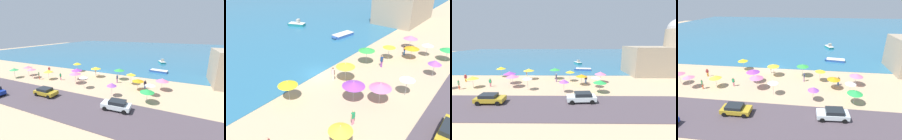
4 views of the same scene
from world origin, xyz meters
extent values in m
plane|color=tan|center=(0.00, 0.00, 0.00)|extent=(160.00, 160.00, 0.00)
cylinder|color=#B2B2B7|center=(-8.16, -9.94, 0.88)|extent=(0.05, 0.05, 1.76)
cone|color=yellow|center=(-8.16, -9.94, 1.96)|extent=(2.07, 2.07, 0.52)
sphere|color=silver|center=(-8.16, -9.94, 2.25)|extent=(0.08, 0.08, 0.08)
cylinder|color=#B2B2B7|center=(0.84, -3.86, 1.02)|extent=(0.05, 0.05, 2.05)
cone|color=yellow|center=(0.84, -3.86, 2.23)|extent=(2.41, 2.41, 0.46)
sphere|color=silver|center=(0.84, -3.86, 2.48)|extent=(0.08, 0.08, 0.08)
cylinder|color=#B2B2B7|center=(16.36, -6.13, 0.90)|extent=(0.05, 0.05, 1.79)
cone|color=pink|center=(16.36, -6.13, 2.01)|extent=(2.35, 2.35, 0.53)
sphere|color=silver|center=(16.36, -6.13, 2.31)|extent=(0.08, 0.08, 0.08)
cylinder|color=#B2B2B7|center=(10.06, -5.27, 1.00)|extent=(0.05, 0.05, 2.01)
cone|color=yellow|center=(10.06, -5.27, 2.15)|extent=(1.92, 1.92, 0.39)
sphere|color=silver|center=(10.06, -5.27, 2.38)|extent=(0.08, 0.08, 0.08)
cylinder|color=#B2B2B7|center=(8.82, -12.30, 0.92)|extent=(0.05, 0.05, 1.83)
cone|color=purple|center=(8.82, -12.30, 2.05)|extent=(1.71, 1.71, 0.54)
sphere|color=silver|center=(8.82, -12.30, 2.35)|extent=(0.08, 0.08, 0.08)
cylinder|color=#B2B2B7|center=(14.76, -9.49, 0.93)|extent=(0.05, 0.05, 1.86)
cone|color=silver|center=(14.76, -9.49, 2.00)|extent=(1.79, 1.79, 0.37)
sphere|color=silver|center=(14.76, -9.49, 2.21)|extent=(0.08, 0.08, 0.08)
cylinder|color=#B2B2B7|center=(6.67, -3.39, 1.07)|extent=(0.05, 0.05, 2.14)
cone|color=green|center=(6.67, -3.39, 2.31)|extent=(2.38, 2.38, 0.44)
sphere|color=silver|center=(6.67, -3.39, 2.55)|extent=(0.08, 0.08, 0.08)
cylinder|color=#B2B2B7|center=(-2.25, -7.18, 1.03)|extent=(0.05, 0.05, 2.06)
cone|color=purple|center=(-2.25, -7.18, 2.28)|extent=(2.48, 2.48, 0.53)
sphere|color=silver|center=(-2.25, -7.18, 2.57)|extent=(0.08, 0.08, 0.08)
cylinder|color=#B2B2B7|center=(2.39, -11.20, 1.05)|extent=(0.05, 0.05, 2.10)
cone|color=white|center=(2.39, -11.20, 2.26)|extent=(1.75, 1.75, 0.42)
sphere|color=silver|center=(2.39, -11.20, 2.49)|extent=(0.08, 0.08, 0.08)
cylinder|color=#B2B2B7|center=(14.83, -12.41, 0.89)|extent=(0.05, 0.05, 1.78)
cone|color=green|center=(14.83, -12.41, 1.97)|extent=(2.23, 2.23, 0.49)
sphere|color=silver|center=(14.83, -12.41, 2.25)|extent=(0.08, 0.08, 0.08)
cylinder|color=#B2B2B7|center=(-0.84, -9.60, 1.02)|extent=(0.05, 0.05, 2.05)
cone|color=pink|center=(-0.84, -9.60, 2.25)|extent=(2.38, 2.38, 0.51)
sphere|color=silver|center=(-0.84, -9.60, 2.54)|extent=(0.08, 0.08, 0.08)
cylinder|color=#B2B2B7|center=(-6.40, -1.51, 1.01)|extent=(0.05, 0.05, 2.01)
cone|color=yellow|center=(-6.40, -1.51, 2.21)|extent=(2.15, 2.15, 0.49)
sphere|color=silver|center=(-6.40, -1.51, 2.49)|extent=(0.08, 0.08, 0.08)
cylinder|color=#B2B2B7|center=(12.25, -7.95, 0.89)|extent=(0.05, 0.05, 1.78)
cone|color=orange|center=(12.25, -7.95, 1.95)|extent=(2.23, 2.23, 0.44)
sphere|color=silver|center=(12.25, -7.95, 2.20)|extent=(0.08, 0.08, 0.08)
cylinder|color=pink|center=(-5.38, -9.23, 0.40)|extent=(0.14, 0.14, 0.80)
cylinder|color=pink|center=(-5.20, -9.24, 0.40)|extent=(0.14, 0.14, 0.80)
cube|color=#21975B|center=(-5.29, -9.23, 1.11)|extent=(0.38, 0.25, 0.63)
sphere|color=tan|center=(-5.29, -9.23, 1.56)|extent=(0.22, 0.22, 0.22)
cylinder|color=tan|center=(-5.53, -9.21, 1.06)|extent=(0.09, 0.09, 0.57)
cylinder|color=tan|center=(-5.05, -9.25, 1.06)|extent=(0.09, 0.09, 0.57)
cylinder|color=purple|center=(7.09, -5.75, 0.44)|extent=(0.14, 0.14, 0.88)
cylinder|color=purple|center=(7.13, -5.58, 0.44)|extent=(0.14, 0.14, 0.88)
cube|color=navy|center=(7.11, -5.67, 1.22)|extent=(0.29, 0.40, 0.69)
sphere|color=tan|center=(7.11, -5.67, 1.70)|extent=(0.22, 0.22, 0.22)
cylinder|color=tan|center=(7.06, -5.90, 1.17)|extent=(0.09, 0.09, 0.63)
cylinder|color=tan|center=(7.16, -5.43, 1.17)|extent=(0.09, 0.09, 0.63)
sphere|color=tan|center=(-12.26, -5.85, 1.58)|extent=(0.22, 0.22, 0.22)
cylinder|color=#F2E1CF|center=(-0.01, -2.64, 0.44)|extent=(0.14, 0.14, 0.89)
cylinder|color=#F2E1CF|center=(-0.03, -2.47, 0.44)|extent=(0.14, 0.14, 0.89)
cube|color=silver|center=(-0.02, -2.56, 1.24)|extent=(0.26, 0.38, 0.70)
sphere|color=brown|center=(-0.02, -2.56, 1.72)|extent=(0.22, 0.22, 0.22)
cylinder|color=brown|center=(0.01, -2.79, 1.19)|extent=(0.09, 0.09, 0.63)
cylinder|color=brown|center=(-0.05, -2.32, 1.19)|extent=(0.09, 0.09, 0.63)
cylinder|color=blue|center=(13.39, -6.51, 0.39)|extent=(0.14, 0.14, 0.79)
cylinder|color=blue|center=(13.21, -6.50, 0.39)|extent=(0.14, 0.14, 0.79)
cube|color=black|center=(13.30, -6.50, 1.10)|extent=(0.37, 0.24, 0.62)
sphere|color=brown|center=(13.30, -6.50, 1.54)|extent=(0.22, 0.22, 0.22)
cylinder|color=brown|center=(13.54, -6.52, 1.05)|extent=(0.09, 0.09, 0.56)
cylinder|color=brown|center=(13.06, -6.49, 1.05)|extent=(0.09, 0.09, 0.56)
cylinder|color=black|center=(-0.14, -16.05, 0.38)|extent=(0.64, 0.23, 0.64)
cylinder|color=black|center=(-2.85, -16.09, 0.38)|extent=(0.64, 0.23, 0.64)
cube|color=#1C797B|center=(13.70, 19.03, 0.33)|extent=(2.76, 3.87, 0.55)
cube|color=#1C797B|center=(12.98, 20.86, 0.38)|extent=(0.98, 0.73, 0.33)
cube|color=silver|center=(13.70, 19.03, 0.64)|extent=(2.84, 3.90, 0.08)
cube|color=#B2AD9E|center=(13.83, 18.70, 1.09)|extent=(1.09, 0.90, 0.98)
cube|color=#3158A1|center=(14.31, 6.54, 0.30)|extent=(4.57, 2.37, 0.51)
cube|color=#3158A1|center=(11.94, 6.87, 0.35)|extent=(0.57, 1.05, 0.30)
cube|color=silver|center=(14.31, 6.54, 0.60)|extent=(4.59, 2.45, 0.08)
cube|color=tan|center=(32.74, 2.16, 3.56)|extent=(14.89, 9.35, 7.12)
camera|label=1|loc=(18.63, -34.04, 10.87)|focal=24.00mm
camera|label=2|loc=(-18.73, -17.90, 14.32)|focal=35.00mm
camera|label=3|loc=(9.11, -36.58, 8.82)|focal=24.00mm
camera|label=4|loc=(8.23, -35.62, 14.64)|focal=28.00mm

